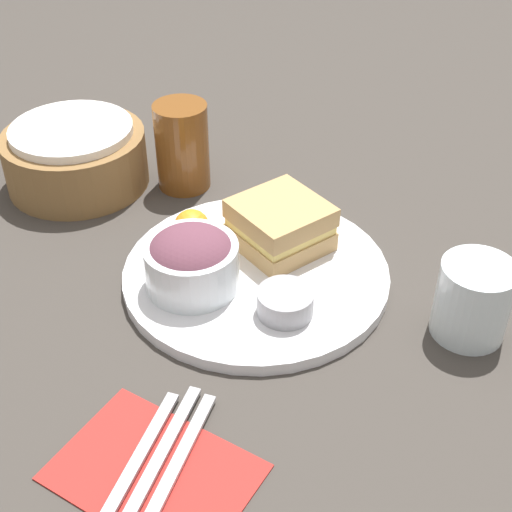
% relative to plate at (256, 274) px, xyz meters
% --- Properties ---
extents(ground_plane, '(4.00, 4.00, 0.00)m').
position_rel_plate_xyz_m(ground_plane, '(0.00, 0.00, -0.01)').
color(ground_plane, '#3D3833').
extents(plate, '(0.32, 0.32, 0.02)m').
position_rel_plate_xyz_m(plate, '(0.00, 0.00, 0.00)').
color(plate, silver).
rests_on(plate, ground_plane).
extents(sandwich, '(0.13, 0.13, 0.06)m').
position_rel_plate_xyz_m(sandwich, '(0.06, 0.00, 0.04)').
color(sandwich, tan).
rests_on(sandwich, plate).
extents(salad_bowl, '(0.11, 0.11, 0.07)m').
position_rel_plate_xyz_m(salad_bowl, '(-0.06, 0.05, 0.04)').
color(salad_bowl, white).
rests_on(salad_bowl, plate).
extents(dressing_cup, '(0.06, 0.06, 0.03)m').
position_rel_plate_xyz_m(dressing_cup, '(-0.05, -0.07, 0.02)').
color(dressing_cup, '#99999E').
rests_on(dressing_cup, plate).
extents(orange_wedge, '(0.05, 0.05, 0.05)m').
position_rel_plate_xyz_m(orange_wedge, '(0.01, 0.10, 0.03)').
color(orange_wedge, orange).
rests_on(orange_wedge, plate).
extents(drink_glass, '(0.08, 0.08, 0.13)m').
position_rel_plate_xyz_m(drink_glass, '(0.13, 0.20, 0.06)').
color(drink_glass, brown).
rests_on(drink_glass, ground_plane).
extents(bread_basket, '(0.20, 0.20, 0.09)m').
position_rel_plate_xyz_m(bread_basket, '(0.06, 0.34, 0.04)').
color(bread_basket, olive).
rests_on(bread_basket, ground_plane).
extents(napkin, '(0.13, 0.18, 0.00)m').
position_rel_plate_xyz_m(napkin, '(-0.29, -0.07, -0.01)').
color(napkin, '#B22823').
rests_on(napkin, ground_plane).
extents(fork, '(0.19, 0.05, 0.01)m').
position_rel_plate_xyz_m(fork, '(-0.28, -0.08, -0.00)').
color(fork, '#B2B2B7').
rests_on(fork, napkin).
extents(knife, '(0.20, 0.06, 0.01)m').
position_rel_plate_xyz_m(knife, '(-0.29, -0.07, -0.00)').
color(knife, '#B2B2B7').
rests_on(knife, napkin).
extents(spoon, '(0.17, 0.05, 0.01)m').
position_rel_plate_xyz_m(spoon, '(-0.29, -0.05, -0.00)').
color(spoon, '#B2B2B7').
rests_on(spoon, napkin).
extents(water_glass, '(0.08, 0.08, 0.09)m').
position_rel_plate_xyz_m(water_glass, '(0.04, -0.25, 0.04)').
color(water_glass, silver).
rests_on(water_glass, ground_plane).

